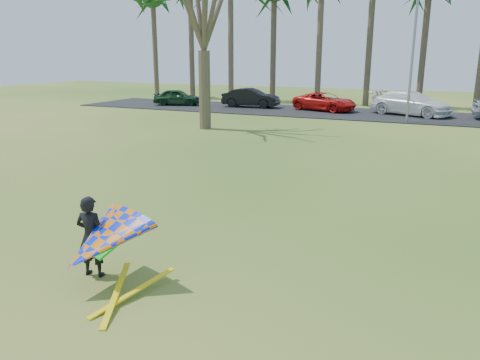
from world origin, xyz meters
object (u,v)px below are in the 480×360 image
at_px(car_0, 177,97).
at_px(kite_flyer, 100,241).
at_px(car_1, 251,98).
at_px(car_2, 325,102).
at_px(streetlight, 416,46).
at_px(car_3, 411,103).

height_order(car_0, kite_flyer, kite_flyer).
bearing_deg(car_1, car_2, -92.94).
height_order(streetlight, car_1, streetlight).
bearing_deg(car_1, kite_flyer, -166.01).
xyz_separation_m(streetlight, car_2, (-6.17, 3.73, -3.76)).
relative_size(streetlight, car_0, 2.14).
height_order(car_1, kite_flyer, kite_flyer).
bearing_deg(car_1, car_0, 95.64).
relative_size(streetlight, kite_flyer, 3.35).
height_order(car_1, car_2, car_1).
bearing_deg(streetlight, car_2, 148.83).
xyz_separation_m(streetlight, car_3, (-0.28, 3.58, -3.62)).
xyz_separation_m(streetlight, car_0, (-17.91, 2.65, -3.77)).
xyz_separation_m(car_0, car_1, (5.98, 1.00, 0.08)).
height_order(streetlight, car_3, streetlight).
bearing_deg(car_2, streetlight, -102.96).
bearing_deg(streetlight, car_0, 171.60).
bearing_deg(streetlight, car_3, 94.50).
bearing_deg(car_3, streetlight, -152.59).
bearing_deg(car_2, car_3, -73.26).
bearing_deg(kite_flyer, car_1, 107.80).
relative_size(car_1, car_2, 0.94).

